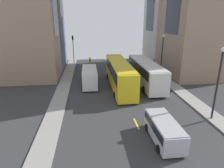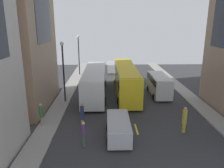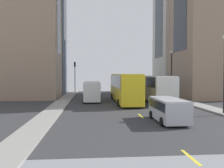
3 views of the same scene
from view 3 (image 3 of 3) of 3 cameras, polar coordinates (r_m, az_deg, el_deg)
ground_plane at (r=31.42m, az=2.84°, el=-4.23°), size 41.47×41.47×0.00m
sidewalk_west at (r=33.37m, az=16.30°, el=-3.81°), size 1.82×44.00×0.15m
sidewalk_east at (r=31.33m, az=-11.53°, el=-4.15°), size 1.82×44.00×0.15m
lane_stripe_0 at (r=52.22m, az=-0.27°, el=-1.64°), size 0.16×2.00×0.01m
lane_stripe_1 at (r=41.79m, az=0.89°, el=-2.61°), size 0.16×2.00×0.01m
lane_stripe_2 at (r=31.42m, az=2.84°, el=-4.22°), size 0.16×2.00×0.01m
lane_stripe_3 at (r=21.16m, az=6.71°, el=-7.38°), size 0.16×2.00×0.01m
lane_stripe_4 at (r=11.35m, az=17.88°, el=-15.98°), size 0.16×2.00×0.01m
building_west_0 at (r=51.11m, az=15.02°, el=15.31°), size 7.48×9.37×30.34m
city_bus_white at (r=32.98m, az=9.66°, el=-0.45°), size 2.80×12.30×3.35m
streetcar_yellow at (r=31.40m, az=2.91°, el=-0.35°), size 2.70×13.37×3.59m
delivery_van_white at (r=32.06m, az=-4.74°, el=-1.39°), size 2.25×5.98×2.58m
car_silver_0 at (r=18.75m, az=12.99°, el=-5.51°), size 2.01×4.80×1.74m
car_silver_1 at (r=43.22m, az=2.89°, el=-1.23°), size 1.98×4.42×1.57m
pedestrian_waiting_curb at (r=42.04m, az=7.38°, el=-0.95°), size 0.32×0.32×2.26m
pedestrian_crossing_near at (r=42.62m, az=12.28°, el=-0.93°), size 0.32×0.32×2.02m
pedestrian_crossing_mid at (r=42.14m, az=-4.50°, el=-0.95°), size 0.39×0.39×2.29m
pedestrian_walking_far at (r=44.94m, az=6.02°, el=-0.90°), size 0.29×0.29×2.00m
traffic_light_near_corner at (r=47.52m, az=-8.67°, el=2.99°), size 0.32×0.44×5.79m
streetlamp_near at (r=36.45m, az=13.73°, el=3.49°), size 0.44×0.44×6.87m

